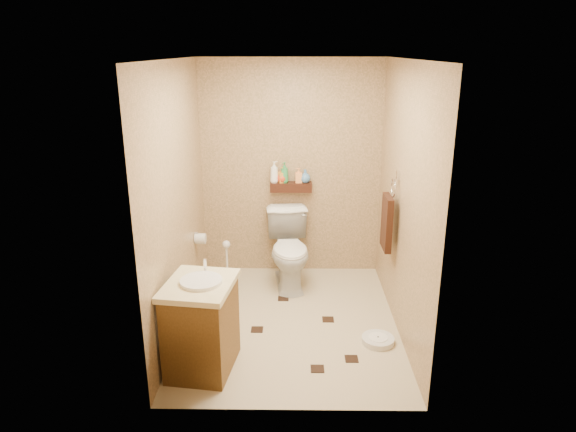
{
  "coord_description": "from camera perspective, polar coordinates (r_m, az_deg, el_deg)",
  "views": [
    {
      "loc": [
        0.04,
        -4.33,
        2.48
      ],
      "look_at": [
        -0.02,
        0.25,
        0.98
      ],
      "focal_mm": 32.0,
      "sensor_mm": 36.0,
      "label": 1
    }
  ],
  "objects": [
    {
      "name": "toilet_brush",
      "position": [
        5.66,
        -6.77,
        -5.97
      ],
      "size": [
        0.12,
        0.12,
        0.52
      ],
      "color": "#175C54",
      "rests_on": "ground"
    },
    {
      "name": "bottle_d",
      "position": [
        5.65,
        -0.4,
        4.86
      ],
      "size": [
        0.12,
        0.12,
        0.23
      ],
      "primitive_type": "imported",
      "rotation": [
        0.0,
        0.0,
        5.83
      ],
      "color": "#30904B",
      "rests_on": "wall_shelf"
    },
    {
      "name": "bottle_a",
      "position": [
        5.66,
        -1.55,
        4.91
      ],
      "size": [
        0.12,
        0.12,
        0.24
      ],
      "primitive_type": "imported",
      "rotation": [
        0.0,
        0.0,
        2.07
      ],
      "color": "white",
      "rests_on": "wall_shelf"
    },
    {
      "name": "toilet_paper",
      "position": [
        5.41,
        -9.72,
        -2.48
      ],
      "size": [
        0.12,
        0.11,
        0.12
      ],
      "color": "silver",
      "rests_on": "wall_left"
    },
    {
      "name": "toilet",
      "position": [
        5.57,
        0.2,
        -3.77
      ],
      "size": [
        0.54,
        0.84,
        0.81
      ],
      "primitive_type": "imported",
      "rotation": [
        0.0,
        0.0,
        0.11
      ],
      "color": "white",
      "rests_on": "ground"
    },
    {
      "name": "bottle_e",
      "position": [
        5.66,
        1.21,
        4.54
      ],
      "size": [
        0.08,
        0.08,
        0.16
      ],
      "primitive_type": "imported",
      "rotation": [
        0.0,
        0.0,
        4.73
      ],
      "color": "#FC9B54",
      "rests_on": "wall_shelf"
    },
    {
      "name": "towel_ring",
      "position": [
        4.91,
        10.98,
        -0.45
      ],
      "size": [
        0.12,
        0.3,
        0.76
      ],
      "color": "silver",
      "rests_on": "wall_right"
    },
    {
      "name": "bottle_f",
      "position": [
        5.66,
        1.92,
        4.46
      ],
      "size": [
        0.16,
        0.16,
        0.15
      ],
      "primitive_type": "imported",
      "rotation": [
        0.0,
        0.0,
        5.23
      ],
      "color": "#4A7DB9",
      "rests_on": "wall_shelf"
    },
    {
      "name": "wall_front",
      "position": [
        3.34,
        0.05,
        -4.47
      ],
      "size": [
        2.0,
        0.04,
        2.4
      ],
      "primitive_type": "cube",
      "color": "tan",
      "rests_on": "ground"
    },
    {
      "name": "floor_accents",
      "position": [
        4.92,
        0.46,
        -12.14
      ],
      "size": [
        1.25,
        1.35,
        0.01
      ],
      "color": "black",
      "rests_on": "ground"
    },
    {
      "name": "ground",
      "position": [
        4.99,
        0.22,
        -11.69
      ],
      "size": [
        2.5,
        2.5,
        0.0
      ],
      "primitive_type": "plane",
      "color": "tan",
      "rests_on": "ground"
    },
    {
      "name": "bottle_c",
      "position": [
        5.66,
        -0.67,
        4.43
      ],
      "size": [
        0.15,
        0.15,
        0.14
      ],
      "primitive_type": "imported",
      "rotation": [
        0.0,
        0.0,
        5.36
      ],
      "color": "red",
      "rests_on": "wall_shelf"
    },
    {
      "name": "wall_right",
      "position": [
        4.62,
        12.75,
        1.55
      ],
      "size": [
        0.04,
        2.5,
        2.4
      ],
      "primitive_type": "cube",
      "color": "tan",
      "rests_on": "ground"
    },
    {
      "name": "wall_back",
      "position": [
        5.73,
        0.35,
        5.19
      ],
      "size": [
        2.0,
        0.04,
        2.4
      ],
      "primitive_type": "cube",
      "color": "tan",
      "rests_on": "ground"
    },
    {
      "name": "vanity",
      "position": [
        4.23,
        -9.6,
        -11.81
      ],
      "size": [
        0.59,
        0.68,
        0.88
      ],
      "rotation": [
        0.0,
        0.0,
        -0.14
      ],
      "color": "brown",
      "rests_on": "ground"
    },
    {
      "name": "ceiling",
      "position": [
        4.33,
        0.26,
        17.04
      ],
      "size": [
        2.0,
        2.5,
        0.02
      ],
      "primitive_type": "cube",
      "color": "silver",
      "rests_on": "wall_back"
    },
    {
      "name": "bathroom_scale",
      "position": [
        4.73,
        9.96,
        -13.41
      ],
      "size": [
        0.33,
        0.33,
        0.06
      ],
      "rotation": [
        0.0,
        0.0,
        -0.16
      ],
      "color": "silver",
      "rests_on": "ground"
    },
    {
      "name": "wall_shelf",
      "position": [
        5.69,
        0.34,
        3.25
      ],
      "size": [
        0.46,
        0.14,
        0.1
      ],
      "primitive_type": "cube",
      "color": "#38190F",
      "rests_on": "wall_back"
    },
    {
      "name": "bottle_b",
      "position": [
        5.66,
        -0.67,
        4.6
      ],
      "size": [
        0.1,
        0.1,
        0.17
      ],
      "primitive_type": "imported",
      "rotation": [
        0.0,
        0.0,
        0.4
      ],
      "color": "orange",
      "rests_on": "wall_shelf"
    },
    {
      "name": "wall_left",
      "position": [
        4.63,
        -12.23,
        1.64
      ],
      "size": [
        0.04,
        2.5,
        2.4
      ],
      "primitive_type": "cube",
      "color": "tan",
      "rests_on": "ground"
    }
  ]
}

